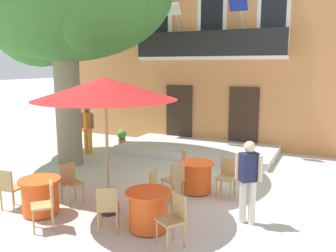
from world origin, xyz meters
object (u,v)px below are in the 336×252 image
object	(u,v)px
cafe_chair_front_0	(158,189)
cafe_umbrella	(105,89)
cafe_chair_near_tree_0	(46,202)
ground_planter_left	(122,137)
cafe_chair_near_tree_2	(10,186)
cafe_chair_middle_0	(227,175)
cafe_chair_middle_1	(188,163)
pedestrian_mid_plaza	(248,178)
cafe_table_near_tree	(40,196)
cafe_chair_front_2	(174,216)
cafe_chair_front_1	(108,206)
cafe_chair_middle_2	(175,178)
cafe_chair_near_tree_1	(70,180)
cafe_table_middle	(196,177)
cafe_table_front	(148,210)
pedestrian_near_entrance	(88,127)

from	to	relation	value
cafe_chair_front_0	cafe_umbrella	bearing A→B (deg)	-156.31
cafe_chair_near_tree_0	ground_planter_left	distance (m)	7.01
cafe_chair_near_tree_2	cafe_chair_middle_0	world-z (taller)	same
cafe_chair_middle_1	pedestrian_mid_plaza	xyz separation A→B (m)	(2.00, -1.77, 0.41)
cafe_table_near_tree	cafe_chair_front_2	world-z (taller)	cafe_chair_front_2
cafe_chair_front_0	cafe_chair_front_1	bearing A→B (deg)	-110.83
ground_planter_left	pedestrian_mid_plaza	size ratio (longest dim) A/B	0.38
cafe_chair_middle_0	cafe_chair_middle_2	bearing A→B (deg)	-143.03
cafe_chair_near_tree_1	cafe_chair_front_1	world-z (taller)	same
cafe_chair_middle_1	cafe_table_middle	bearing A→B (deg)	-50.82
cafe_chair_near_tree_2	cafe_table_near_tree	bearing A→B (deg)	9.48
cafe_chair_middle_0	cafe_table_front	distance (m)	2.47
cafe_chair_near_tree_1	cafe_chair_near_tree_2	bearing A→B (deg)	-136.64
ground_planter_left	pedestrian_mid_plaza	bearing A→B (deg)	-38.16
cafe_table_middle	cafe_chair_middle_2	distance (m)	0.77
cafe_table_near_tree	pedestrian_mid_plaza	xyz separation A→B (m)	(4.00, 1.42, 0.55)
cafe_umbrella	cafe_chair_middle_1	bearing A→B (deg)	73.38
cafe_chair_middle_2	cafe_table_front	xyz separation A→B (m)	(0.16, -1.55, -0.14)
cafe_table_front	cafe_chair_near_tree_0	bearing A→B (deg)	-155.71
cafe_chair_front_1	cafe_umbrella	xyz separation A→B (m)	(-0.51, 0.75, 2.08)
cafe_chair_near_tree_1	cafe_chair_middle_0	xyz separation A→B (m)	(3.06, 1.93, 0.00)
cafe_table_middle	pedestrian_mid_plaza	bearing A→B (deg)	-37.93
pedestrian_near_entrance	cafe_table_middle	bearing A→B (deg)	-21.56
cafe_chair_near_tree_1	cafe_table_middle	distance (m)	2.98
cafe_table_front	ground_planter_left	distance (m)	7.17
cafe_chair_near_tree_0	cafe_chair_front_2	xyz separation A→B (m)	(2.45, 0.47, 0.00)
cafe_chair_middle_0	cafe_chair_front_2	xyz separation A→B (m)	(-0.17, -2.64, 0.00)
cafe_table_near_tree	cafe_chair_near_tree_1	world-z (taller)	cafe_chair_near_tree_1
cafe_chair_near_tree_0	cafe_chair_middle_0	world-z (taller)	same
cafe_chair_front_2	pedestrian_near_entrance	bearing A→B (deg)	140.17
cafe_chair_middle_1	cafe_chair_front_0	size ratio (longest dim) A/B	1.00
cafe_chair_middle_2	pedestrian_near_entrance	bearing A→B (deg)	150.13
cafe_table_front	ground_planter_left	xyz separation A→B (m)	(-4.31, 5.73, -0.04)
cafe_chair_middle_1	cafe_chair_middle_2	size ratio (longest dim) A/B	1.00
cafe_table_near_tree	cafe_umbrella	size ratio (longest dim) A/B	0.30
cafe_chair_near_tree_1	cafe_chair_front_1	size ratio (longest dim) A/B	1.00
cafe_chair_middle_1	cafe_table_front	bearing A→B (deg)	-82.49
cafe_table_middle	cafe_chair_middle_1	distance (m)	0.77
cafe_chair_middle_2	pedestrian_near_entrance	distance (m)	5.23
cafe_table_middle	cafe_chair_middle_0	world-z (taller)	cafe_chair_middle_0
cafe_chair_near_tree_0	pedestrian_mid_plaza	world-z (taller)	pedestrian_mid_plaza
cafe_chair_near_tree_2	cafe_chair_front_0	bearing A→B (deg)	22.34
cafe_chair_front_0	pedestrian_mid_plaza	world-z (taller)	pedestrian_mid_plaza
cafe_chair_front_1	cafe_umbrella	size ratio (longest dim) A/B	0.31
cafe_chair_front_0	cafe_chair_near_tree_1	bearing A→B (deg)	-170.18
cafe_chair_middle_2	cafe_chair_middle_0	bearing A→B (deg)	36.97
cafe_chair_front_1	pedestrian_mid_plaza	size ratio (longest dim) A/B	0.55
cafe_chair_front_0	cafe_chair_front_1	distance (m)	1.25
cafe_chair_near_tree_0	cafe_chair_middle_0	xyz separation A→B (m)	(2.62, 3.11, 0.00)
cafe_table_near_tree	cafe_table_front	xyz separation A→B (m)	(2.38, 0.35, 0.00)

